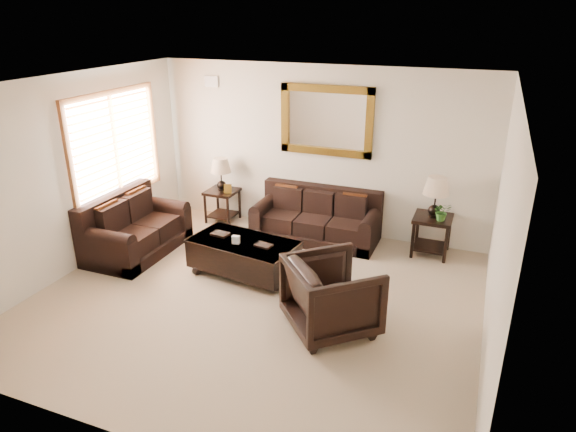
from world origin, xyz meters
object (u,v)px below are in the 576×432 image
at_px(coffee_table, 244,253).
at_px(end_table_left, 221,181).
at_px(sofa, 317,221).
at_px(loveseat, 134,231).
at_px(armchair, 332,292).
at_px(end_table_right, 435,205).

bearing_deg(coffee_table, end_table_left, 134.82).
bearing_deg(sofa, loveseat, -148.33).
bearing_deg(sofa, end_table_left, 176.91).
relative_size(coffee_table, armchair, 1.64).
distance_m(end_table_left, end_table_right, 3.56).
bearing_deg(end_table_left, armchair, -41.93).
relative_size(loveseat, armchair, 1.67).
bearing_deg(coffee_table, sofa, 77.95).
xyz_separation_m(sofa, end_table_right, (1.79, 0.08, 0.50)).
height_order(end_table_left, armchair, end_table_left).
distance_m(end_table_right, armchair, 2.59).
bearing_deg(sofa, end_table_right, 2.41).
relative_size(end_table_left, coffee_table, 0.72).
distance_m(loveseat, end_table_right, 4.53).
height_order(sofa, loveseat, loveseat).
bearing_deg(loveseat, end_table_right, -69.55).
relative_size(end_table_right, armchair, 1.28).
distance_m(loveseat, coffee_table, 1.87).
distance_m(sofa, coffee_table, 1.62).
bearing_deg(coffee_table, end_table_right, 42.31).
height_order(end_table_right, armchair, end_table_right).
height_order(coffee_table, armchair, armchair).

